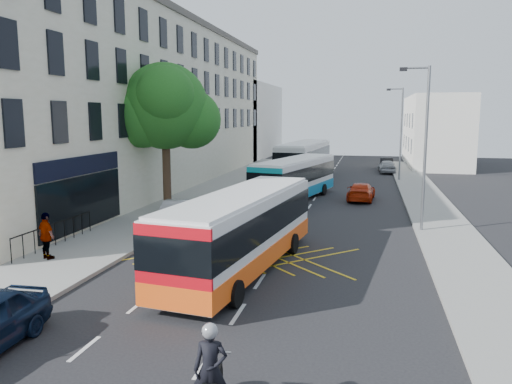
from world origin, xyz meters
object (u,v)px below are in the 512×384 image
Objects in this scene: distant_car_grey at (317,164)px; pedestrian_far at (46,236)px; bus_mid at (295,178)px; motorbike at (211,375)px; parked_car_silver at (179,217)px; distant_car_dark at (386,163)px; bus_far at (304,159)px; distant_car_silver at (387,166)px; lamp_far at (400,129)px; bus_near at (242,230)px; street_tree at (165,107)px; red_hatchback at (361,192)px; lamp_near at (424,140)px.

pedestrian_far is (-6.97, -36.28, 0.41)m from distant_car_grey.
bus_mid reaches higher than motorbike.
parked_car_silver is (-6.43, 14.64, -0.16)m from motorbike.
bus_far is at bearing 52.46° from distant_car_dark.
pedestrian_far is (-6.50, -28.92, -0.67)m from bus_far.
distant_car_silver reaches higher than distant_car_dark.
lamp_far is 2.02× the size of distant_car_silver.
lamp_far is 28.93m from bus_near.
street_tree is 22.57m from lamp_far.
distant_car_grey is 2.61× the size of pedestrian_far.
bus_mid reaches higher than pedestrian_far.
parked_car_silver is at bearing 105.47° from motorbike.
street_tree is 1.80× the size of distant_car_grey.
motorbike is at bearing 89.00° from red_hatchback.
bus_near is 7.18m from parked_car_silver.
bus_near is 17.52m from red_hatchback.
bus_mid is at bearing -122.56° from lamp_far.
bus_near is 35.53m from distant_car_grey.
distant_car_silver is at bearing 89.36° from distant_car_dark.
bus_far is at bearing 73.66° from parked_car_silver.
street_tree is 15.10m from lamp_near.
street_tree is at bearing 63.15° from distant_car_dark.
motorbike is at bearing -80.35° from bus_far.
distant_car_grey is at bearing 106.04° from lamp_near.
distant_car_dark is (7.72, 9.91, -1.12)m from bus_far.
street_tree is 31.14m from distant_car_dark.
bus_mid is at bearing 60.25° from parked_car_silver.
motorbike is at bearing 166.14° from pedestrian_far.
lamp_near is at bearing 112.37° from red_hatchback.
street_tree reaches higher than pedestrian_far.
red_hatchback is at bearing -69.96° from distant_car_grey.
distant_car_silver reaches higher than red_hatchback.
parked_car_silver is 14.55m from red_hatchback.
distant_car_dark is (4.67, 47.30, -0.30)m from motorbike.
lamp_near reaches higher than distant_car_silver.
bus_far is 2.88× the size of red_hatchback.
lamp_near reaches higher than parked_car_silver.
street_tree reaches higher than distant_car_silver.
lamp_near is (14.71, -2.97, -1.68)m from street_tree.
bus_far reaches higher than distant_car_dark.
distant_car_silver is (11.03, 28.94, -0.10)m from parked_car_silver.
parked_car_silver is 1.22× the size of distant_car_dark.
street_tree is 0.84× the size of bus_mid.
bus_far is 3.04× the size of distant_car_silver.
bus_near is at bearing -132.18° from lamp_near.
bus_far is 3.14× the size of distant_car_dark.
bus_mid is 2.63× the size of distant_car_silver.
lamp_near is 17.60m from pedestrian_far.
red_hatchback is (5.41, -11.15, -1.15)m from bus_far.
lamp_far is at bearing 93.35° from distant_car_silver.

